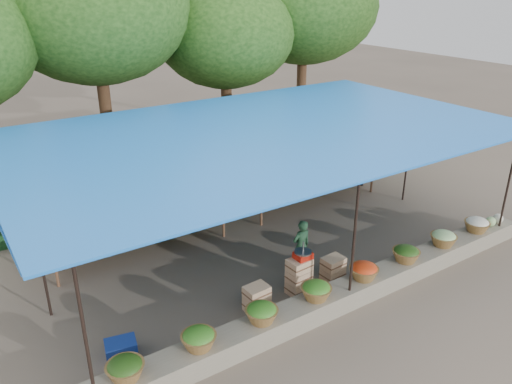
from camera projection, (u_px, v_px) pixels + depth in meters
ground at (263, 245)px, 11.77m from camera, size 60.00×60.00×0.00m
stone_curb at (343, 295)px, 9.58m from camera, size 10.60×0.55×0.40m
stall_canopy at (262, 136)px, 10.76m from camera, size 10.80×6.60×2.82m
produce_baskets at (341, 281)px, 9.39m from camera, size 8.98×0.58×0.34m
netting_backdrop at (199, 158)px, 13.69m from camera, size 10.60×0.06×2.50m
tree_row at (163, 18)px, 14.83m from camera, size 16.51×5.50×7.12m
fruit_table_left at (139, 227)px, 11.30m from camera, size 4.21×0.95×0.93m
fruit_table_right at (311, 182)px, 13.83m from camera, size 4.21×0.95×0.93m
crate_counter at (298, 280)px, 9.86m from camera, size 2.37×0.37×0.77m
weighing_scale at (303, 254)px, 9.70m from camera, size 0.34×0.34×0.36m
vendor_seated at (301, 246)px, 10.51m from camera, size 0.44×0.29×1.20m
customer_left at (76, 219)px, 11.02m from camera, size 1.04×0.90×1.83m
customer_mid at (258, 173)px, 13.93m from camera, size 1.18×1.08×1.59m
customer_right at (359, 158)px, 15.01m from camera, size 0.97×0.97×1.65m
blue_crate_front at (146, 372)px, 7.80m from camera, size 0.53×0.44×0.27m
blue_crate_back at (121, 349)px, 8.26m from camera, size 0.57×0.46×0.30m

